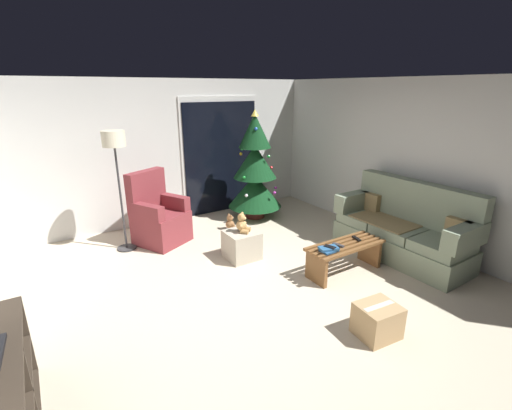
# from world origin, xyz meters

# --- Properties ---
(ground_plane) EXTENTS (7.00, 7.00, 0.00)m
(ground_plane) POSITION_xyz_m (0.00, 0.00, 0.00)
(ground_plane) COLOR beige
(wall_back) EXTENTS (5.72, 0.12, 2.50)m
(wall_back) POSITION_xyz_m (0.00, 3.06, 1.25)
(wall_back) COLOR silver
(wall_back) RESTS_ON ground
(wall_right) EXTENTS (0.12, 6.00, 2.50)m
(wall_right) POSITION_xyz_m (2.86, 0.00, 1.25)
(wall_right) COLOR silver
(wall_right) RESTS_ON ground
(patio_door_frame) EXTENTS (1.60, 0.02, 2.20)m
(patio_door_frame) POSITION_xyz_m (1.06, 2.99, 1.10)
(patio_door_frame) COLOR silver
(patio_door_frame) RESTS_ON ground
(patio_door_glass) EXTENTS (1.50, 0.02, 2.10)m
(patio_door_glass) POSITION_xyz_m (1.06, 2.97, 1.05)
(patio_door_glass) COLOR black
(patio_door_glass) RESTS_ON ground
(couch) EXTENTS (0.81, 1.95, 1.08)m
(couch) POSITION_xyz_m (2.32, -0.25, 0.40)
(couch) COLOR gray
(couch) RESTS_ON ground
(coffee_table) EXTENTS (1.10, 0.40, 0.41)m
(coffee_table) POSITION_xyz_m (1.23, -0.17, 0.27)
(coffee_table) COLOR brown
(coffee_table) RESTS_ON ground
(remote_black) EXTENTS (0.08, 0.16, 0.02)m
(remote_black) POSITION_xyz_m (1.46, -0.14, 0.42)
(remote_black) COLOR black
(remote_black) RESTS_ON coffee_table
(remote_graphite) EXTENTS (0.08, 0.16, 0.02)m
(remote_graphite) POSITION_xyz_m (1.10, -0.16, 0.42)
(remote_graphite) COLOR #333338
(remote_graphite) RESTS_ON coffee_table
(book_stack) EXTENTS (0.26, 0.19, 0.05)m
(book_stack) POSITION_xyz_m (0.89, -0.21, 0.44)
(book_stack) COLOR #285684
(book_stack) RESTS_ON coffee_table
(cell_phone) EXTENTS (0.11, 0.16, 0.01)m
(cell_phone) POSITION_xyz_m (0.90, -0.22, 0.47)
(cell_phone) COLOR black
(cell_phone) RESTS_ON book_stack
(christmas_tree) EXTENTS (0.99, 0.99, 1.99)m
(christmas_tree) POSITION_xyz_m (1.39, 2.28, 0.88)
(christmas_tree) COLOR #4C1E19
(christmas_tree) RESTS_ON ground
(armchair) EXTENTS (0.92, 0.92, 1.13)m
(armchair) POSITION_xyz_m (-0.50, 2.13, 0.40)
(armchair) COLOR maroon
(armchair) RESTS_ON ground
(floor_lamp) EXTENTS (0.32, 0.32, 1.78)m
(floor_lamp) POSITION_xyz_m (-1.03, 2.14, 1.51)
(floor_lamp) COLOR #2D2D30
(floor_lamp) RESTS_ON ground
(ottoman) EXTENTS (0.44, 0.44, 0.40)m
(ottoman) POSITION_xyz_m (0.30, 0.93, 0.20)
(ottoman) COLOR #B2A893
(ottoman) RESTS_ON ground
(teddy_bear_honey) EXTENTS (0.21, 0.22, 0.29)m
(teddy_bear_honey) POSITION_xyz_m (0.31, 0.92, 0.52)
(teddy_bear_honey) COLOR tan
(teddy_bear_honey) RESTS_ON ottoman
(teddy_bear_chestnut_by_tree) EXTENTS (0.19, 0.20, 0.29)m
(teddy_bear_chestnut_by_tree) POSITION_xyz_m (0.69, 1.97, 0.12)
(teddy_bear_chestnut_by_tree) COLOR brown
(teddy_bear_chestnut_by_tree) RESTS_ON ground
(cardboard_box_taped_mid_floor) EXTENTS (0.42, 0.39, 0.34)m
(cardboard_box_taped_mid_floor) POSITION_xyz_m (0.56, -1.26, 0.17)
(cardboard_box_taped_mid_floor) COLOR tan
(cardboard_box_taped_mid_floor) RESTS_ON ground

